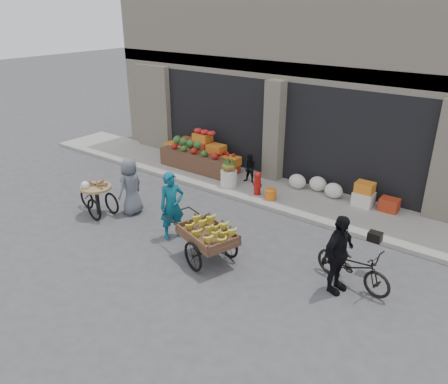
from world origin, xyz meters
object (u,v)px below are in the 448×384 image
Objects in this scene: banana_cart at (206,232)px; vendor_grey at (131,186)px; vendor_woman at (172,206)px; orange_bucket at (271,194)px; seated_person at (250,169)px; tricycle_cart at (97,195)px; bicycle at (353,266)px; pineapple_bin at (229,178)px; cyclist at (338,254)px; fire_hydrant at (257,182)px.

vendor_grey is (-3.18, 0.63, 0.10)m from banana_cart.
orange_bucket is at bearing 11.26° from vendor_woman.
banana_cart is (1.66, -4.24, 0.11)m from seated_person.
vendor_grey is (0.70, 0.62, 0.23)m from tricycle_cart.
banana_cart is 1.44× the size of bicycle.
cyclist is at bearing -31.28° from pineapple_bin.
cyclist is (6.71, 0.67, 0.28)m from tricycle_cart.
vendor_grey is at bearing -126.91° from fire_hydrant.
fire_hydrant is 0.41× the size of bicycle.
fire_hydrant is 0.42× the size of cyclist.
bicycle is at bearing 37.25° from banana_cart.
orange_bucket is 0.19× the size of vendor_woman.
seated_person reaches higher than pineapple_bin.
vendor_woman is at bearing 105.60° from cyclist.
cyclist is (4.48, -3.56, 0.26)m from seated_person.
vendor_woman is (-0.88, -3.22, 0.59)m from orange_bucket.
bicycle is (4.68, -3.16, -0.13)m from seated_person.
bicycle reaches higher than orange_bucket.
vendor_grey is at bearing -122.86° from seated_person.
seated_person is at bearing 56.31° from pineapple_bin.
vendor_grey reaches higher than seated_person.
orange_bucket is 3.60m from banana_cart.
pineapple_bin is 4.20m from banana_cart.
vendor_woman is at bearing 110.55° from bicycle.
orange_bucket is at bearing 65.45° from bicycle.
orange_bucket is 3.39m from vendor_woman.
pineapple_bin is 0.56× the size of seated_person.
vendor_woman is 4.45m from bicycle.
fire_hydrant is at bearing -2.60° from pineapple_bin.
tricycle_cart is at bearing -51.54° from vendor_grey.
cyclist is (6.00, 0.04, 0.04)m from vendor_grey.
banana_cart reaches higher than orange_bucket.
cyclist reaches higher than pineapple_bin.
vendor_woman is (-0.38, -3.27, 0.35)m from fire_hydrant.
cyclist is at bearing 164.19° from bicycle.
vendor_woman is 1.87m from vendor_grey.
vendor_grey reaches higher than fire_hydrant.
seated_person is 5.65m from bicycle.
seated_person is 0.55× the size of cyclist.
fire_hydrant is 0.41× the size of vendor_woman.
orange_bucket is at bearing 50.68° from tricycle_cart.
pineapple_bin is 4.07m from tricycle_cart.
vendor_grey is (-1.84, 0.31, -0.06)m from vendor_woman.
pineapple_bin is 0.75m from seated_person.
tricycle_cart is at bearing -134.12° from orange_bucket.
fire_hydrant is 0.49× the size of tricycle_cart.
orange_bucket is 0.22× the size of tricycle_cart.
pineapple_bin is 0.33× the size of vendor_grey.
banana_cart is at bearing -82.57° from orange_bucket.
fire_hydrant is 3.71m from vendor_grey.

